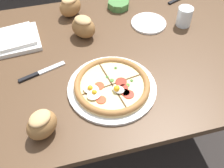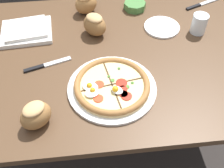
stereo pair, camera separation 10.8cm
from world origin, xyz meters
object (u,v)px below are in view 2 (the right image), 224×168
(knife_main, at_px, (47,65))
(side_saucer, at_px, (162,27))
(napkin_folded, at_px, (26,31))
(dining_table, at_px, (115,68))
(pizza, at_px, (112,86))
(ramekin_bowl, at_px, (135,5))
(water_glass, at_px, (199,25))
(bread_piece_far, at_px, (36,115))
(knife_spare, at_px, (202,4))
(bread_piece_mid, at_px, (86,3))
(bread_piece_near, at_px, (95,24))

(knife_main, height_order, side_saucer, same)
(knife_main, bearing_deg, napkin_folded, 96.91)
(dining_table, distance_m, pizza, 0.23)
(dining_table, distance_m, ramekin_bowl, 0.38)
(dining_table, relative_size, napkin_folded, 6.08)
(napkin_folded, height_order, side_saucer, napkin_folded)
(pizza, bearing_deg, water_glass, 35.17)
(bread_piece_far, relative_size, knife_spare, 0.69)
(ramekin_bowl, distance_m, side_saucer, 0.21)
(knife_spare, bearing_deg, pizza, -158.02)
(dining_table, bearing_deg, bread_piece_far, -133.62)
(ramekin_bowl, bearing_deg, knife_spare, -0.38)
(bread_piece_mid, bearing_deg, ramekin_bowl, 1.06)
(napkin_folded, xyz_separation_m, water_glass, (0.81, -0.08, 0.02))
(ramekin_bowl, xyz_separation_m, knife_spare, (0.36, -0.00, -0.02))
(dining_table, distance_m, knife_spare, 0.61)
(dining_table, relative_size, knife_spare, 7.31)
(bread_piece_far, xyz_separation_m, knife_spare, (0.82, 0.67, -0.05))
(water_glass, xyz_separation_m, side_saucer, (-0.16, 0.05, -0.04))
(bread_piece_near, bearing_deg, ramekin_bowl, 40.21)
(water_glass, bearing_deg, dining_table, -164.37)
(bread_piece_mid, relative_size, knife_main, 0.73)
(napkin_folded, bearing_deg, pizza, -47.15)
(ramekin_bowl, bearing_deg, napkin_folded, -164.80)
(bread_piece_near, relative_size, knife_spare, 0.71)
(side_saucer, bearing_deg, water_glass, -16.45)
(side_saucer, bearing_deg, napkin_folded, 177.44)
(knife_main, relative_size, knife_spare, 0.98)
(knife_spare, distance_m, water_glass, 0.25)
(knife_main, distance_m, side_saucer, 0.58)
(dining_table, distance_m, water_glass, 0.44)
(knife_main, bearing_deg, water_glass, -5.47)
(dining_table, distance_m, side_saucer, 0.31)
(water_glass, height_order, side_saucer, water_glass)
(ramekin_bowl, bearing_deg, bread_piece_mid, -178.94)
(dining_table, xyz_separation_m, bread_piece_near, (-0.08, 0.15, 0.14))
(dining_table, height_order, knife_main, knife_main)
(napkin_folded, bearing_deg, side_saucer, -2.56)
(napkin_folded, xyz_separation_m, knife_spare, (0.91, 0.15, -0.01))
(bread_piece_mid, height_order, knife_main, bread_piece_mid)
(ramekin_bowl, xyz_separation_m, napkin_folded, (-0.54, -0.15, -0.00))
(water_glass, bearing_deg, ramekin_bowl, 139.87)
(dining_table, bearing_deg, knife_spare, 33.59)
(napkin_folded, bearing_deg, ramekin_bowl, 15.20)
(napkin_folded, distance_m, side_saucer, 0.65)
(dining_table, xyz_separation_m, bread_piece_mid, (-0.11, 0.33, 0.14))
(knife_spare, xyz_separation_m, water_glass, (-0.10, -0.22, 0.04))
(knife_main, xyz_separation_m, water_glass, (0.71, 0.15, 0.04))
(dining_table, height_order, pizza, pizza)
(knife_spare, relative_size, water_glass, 2.19)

